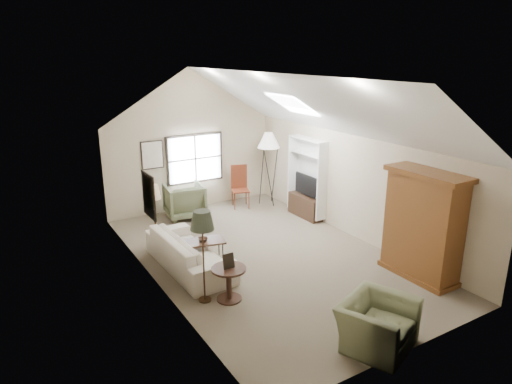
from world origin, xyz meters
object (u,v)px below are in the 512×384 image
armchair_near (377,324)px  side_table (229,284)px  side_chair (240,187)px  sofa (189,251)px  coffee_table (203,251)px  armchair_far (184,201)px  armoire (423,225)px

armchair_near → side_table: bearing=97.1°
side_chair → sofa: bearing=-115.9°
side_table → coffee_table: bearing=80.6°
armchair_far → coffee_table: size_ratio=1.11×
armoire → coffee_table: (-3.46, 2.90, -0.86)m
armchair_far → coffee_table: armchair_far is taller
armchair_far → coffee_table: (-0.74, -2.80, -0.23)m
sofa → armchair_near: sofa is taller
coffee_table → side_table: 1.77m
armoire → armchair_near: size_ratio=1.92×
armoire → side_chair: size_ratio=1.78×
armoire → armchair_far: bearing=115.5°
side_table → armchair_near: bearing=-61.2°
armoire → side_table: armoire is taller
armchair_near → side_chair: bearing=56.5°
side_table → armchair_far: bearing=77.3°
coffee_table → armchair_near: bearing=-76.1°
armchair_near → armchair_far: bearing=70.7°
sofa → armchair_far: bearing=-22.4°
side_table → side_chair: 5.27m
side_chair → armoire: bearing=-61.2°
armchair_near → side_table: armchair_near is taller
sofa → side_table: sofa is taller
armoire → sofa: size_ratio=0.86×
armoire → coffee_table: armoire is taller
armoire → side_table: bearing=162.8°
armoire → side_chair: (-0.99, 5.65, -0.48)m
coffee_table → side_table: side_table is taller
armchair_far → side_table: (-1.03, -4.55, -0.15)m
armoire → armchair_near: 2.83m
armoire → sofa: 4.79m
armchair_near → sofa: bearing=87.9°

